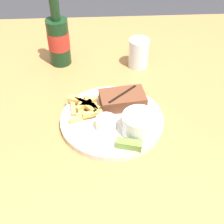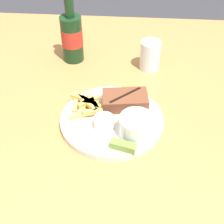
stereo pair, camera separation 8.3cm
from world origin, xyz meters
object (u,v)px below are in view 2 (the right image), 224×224
Objects in this scene: coleslaw_cup at (136,125)px; drinking_glass at (150,55)px; dipping_sauce_cup at (104,122)px; fork_utensil at (86,114)px; steak_portion at (125,100)px; beer_bottle at (72,36)px; knife_utensil at (112,109)px; dinner_plate at (112,120)px; pickle_spear at (123,146)px.

coleslaw_cup is 0.33m from drinking_glass.
fork_utensil is at bearing 141.83° from dipping_sauce_cup.
coleslaw_cup is at bearing -13.62° from dipping_sauce_cup.
steak_portion is 0.53× the size of beer_bottle.
drinking_glass reaches higher than steak_portion.
steak_portion is 2.50× the size of dipping_sauce_cup.
knife_utensil is (-0.07, 0.09, -0.03)m from coleslaw_cup.
beer_bottle is (-0.22, 0.37, 0.04)m from coleslaw_cup.
steak_portion is 0.04m from knife_utensil.
beer_bottle is at bearing 172.51° from drinking_glass.
dinner_plate is at bearing 63.87° from dipping_sauce_cup.
knife_utensil is at bearing -149.82° from steak_portion.
beer_bottle reaches higher than knife_utensil.
pickle_spear is (0.00, -0.16, -0.01)m from steak_portion.
fork_utensil is 0.08m from knife_utensil.
pickle_spear reaches higher than fork_utensil.
fork_utensil is 0.53× the size of beer_bottle.
steak_portion reaches higher than dinner_plate.
fork_utensil is at bearing -156.61° from steak_portion.
beer_bottle is (-0.16, 0.31, 0.08)m from dinner_plate.
coleslaw_cup is (0.03, -0.11, 0.01)m from steak_portion.
steak_portion is 0.11m from coleslaw_cup.
beer_bottle is at bearing 111.48° from fork_utensil.
steak_portion is (0.03, 0.05, 0.03)m from dinner_plate.
dinner_plate is 0.30m from drinking_glass.
beer_bottle reaches higher than steak_portion.
knife_utensil is at bearing 127.16° from coleslaw_cup.
fork_utensil is at bearing 132.81° from pickle_spear.
fork_utensil is 0.32m from drinking_glass.
beer_bottle reaches higher than pickle_spear.
drinking_glass reaches higher than pickle_spear.
dinner_plate is 2.08× the size of fork_utensil.
dinner_plate is 4.18× the size of pickle_spear.
coleslaw_cup is at bearing -58.61° from beer_bottle.
knife_utensil is 0.33m from beer_bottle.
coleslaw_cup is at bearing -130.55° from knife_utensil.
pickle_spear is at bearing -153.03° from knife_utensil.
knife_utensil is at bearing 104.68° from pickle_spear.
drinking_glass is at bearing 62.44° from fork_utensil.
coleslaw_cup is 0.35× the size of beer_bottle.
beer_bottle reaches higher than coleslaw_cup.
pickle_spear reaches higher than knife_utensil.
beer_bottle reaches higher than fork_utensil.
dinner_plate is 1.70× the size of knife_utensil.
drinking_glass is (0.11, 0.24, 0.03)m from knife_utensil.
dinner_plate is 3.21× the size of coleslaw_cup.
coleslaw_cup is 0.65× the size of fork_utensil.
steak_portion is 0.12m from fork_utensil.
dipping_sauce_cup is 0.40× the size of fork_utensil.
steak_portion is 1.53× the size of coleslaw_cup.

